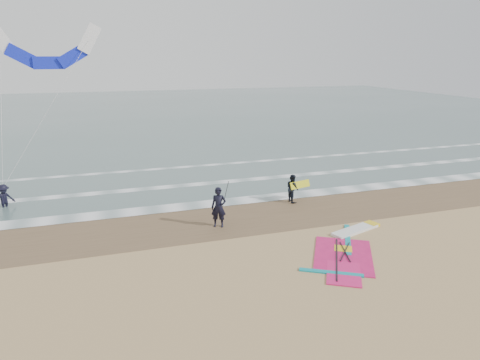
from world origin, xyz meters
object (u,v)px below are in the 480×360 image
object	(u,v)px
person_standing	(219,207)
person_walking	(292,188)
windsurf_rig	(348,248)
surf_kite	(47,51)
person_wading	(4,193)

from	to	relation	value
person_standing	person_walking	size ratio (longest dim) A/B	1.23
windsurf_rig	surf_kite	distance (m)	20.36
surf_kite	person_standing	bearing A→B (deg)	-53.86
windsurf_rig	person_standing	distance (m)	6.08
person_wading	person_standing	bearing A→B (deg)	-70.08
person_standing	person_walking	bearing A→B (deg)	47.28
person_standing	surf_kite	bearing A→B (deg)	148.61
person_wading	person_walking	bearing A→B (deg)	-53.71
person_standing	person_walking	world-z (taller)	person_standing
person_walking	surf_kite	xyz separation A→B (m)	(-12.32, 8.16, 7.23)
surf_kite	windsurf_rig	bearing A→B (deg)	-49.90
person_walking	person_wading	bearing A→B (deg)	70.27
windsurf_rig	person_walking	size ratio (longest dim) A/B	3.56
person_standing	person_wading	distance (m)	11.73
person_walking	surf_kite	size ratio (longest dim) A/B	0.18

